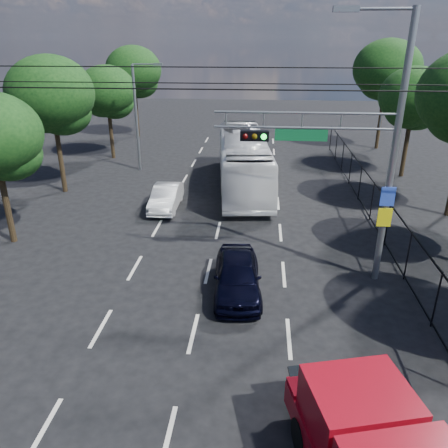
# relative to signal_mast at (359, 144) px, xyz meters

# --- Properties ---
(ground) EXTENTS (120.00, 120.00, 0.00)m
(ground) POSITION_rel_signal_mast_xyz_m (-5.28, -7.99, -5.24)
(ground) COLOR black
(ground) RESTS_ON ground
(lane_markings) EXTENTS (6.12, 38.00, 0.01)m
(lane_markings) POSITION_rel_signal_mast_xyz_m (-5.28, 6.01, -5.24)
(lane_markings) COLOR beige
(lane_markings) RESTS_ON ground
(signal_mast) EXTENTS (6.43, 0.39, 9.50)m
(signal_mast) POSITION_rel_signal_mast_xyz_m (0.00, 0.00, 0.00)
(signal_mast) COLOR slate
(signal_mast) RESTS_ON ground
(streetlight_left) EXTENTS (2.09, 0.22, 7.08)m
(streetlight_left) POSITION_rel_signal_mast_xyz_m (-11.62, 14.01, -1.30)
(streetlight_left) COLOR slate
(streetlight_left) RESTS_ON ground
(utility_wires) EXTENTS (22.00, 5.04, 0.74)m
(utility_wires) POSITION_rel_signal_mast_xyz_m (-5.28, 0.84, 1.99)
(utility_wires) COLOR black
(utility_wires) RESTS_ON ground
(fence_right) EXTENTS (0.06, 34.03, 2.00)m
(fence_right) POSITION_rel_signal_mast_xyz_m (2.32, 4.18, -4.21)
(fence_right) COLOR black
(fence_right) RESTS_ON ground
(tree_right_d) EXTENTS (4.32, 4.32, 7.02)m
(tree_right_d) POSITION_rel_signal_mast_xyz_m (6.13, 14.03, -0.39)
(tree_right_d) COLOR black
(tree_right_d) RESTS_ON ground
(tree_right_e) EXTENTS (5.28, 5.28, 8.58)m
(tree_right_e) POSITION_rel_signal_mast_xyz_m (6.33, 22.03, 0.69)
(tree_right_e) COLOR black
(tree_right_e) RESTS_ON ground
(tree_left_c) EXTENTS (4.80, 4.80, 7.80)m
(tree_left_c) POSITION_rel_signal_mast_xyz_m (-15.07, 9.03, 0.15)
(tree_left_c) COLOR black
(tree_left_c) RESTS_ON ground
(tree_left_d) EXTENTS (4.20, 4.20, 6.83)m
(tree_left_d) POSITION_rel_signal_mast_xyz_m (-14.67, 17.03, -0.52)
(tree_left_d) COLOR black
(tree_left_d) RESTS_ON ground
(tree_left_e) EXTENTS (4.92, 4.92, 7.99)m
(tree_left_e) POSITION_rel_signal_mast_xyz_m (-14.87, 25.03, 0.29)
(tree_left_e) COLOR black
(tree_left_e) RESTS_ON ground
(navy_hatchback) EXTENTS (1.97, 4.24, 1.41)m
(navy_hatchback) POSITION_rel_signal_mast_xyz_m (-4.04, -1.47, -4.54)
(navy_hatchback) COLOR black
(navy_hatchback) RESTS_ON ground
(white_bus) EXTENTS (3.93, 11.93, 3.26)m
(white_bus) POSITION_rel_signal_mast_xyz_m (-4.40, 10.86, -3.61)
(white_bus) COLOR silver
(white_bus) RESTS_ON ground
(white_van) EXTENTS (1.39, 3.85, 1.26)m
(white_van) POSITION_rel_signal_mast_xyz_m (-8.37, 6.72, -4.61)
(white_van) COLOR silver
(white_van) RESTS_ON ground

